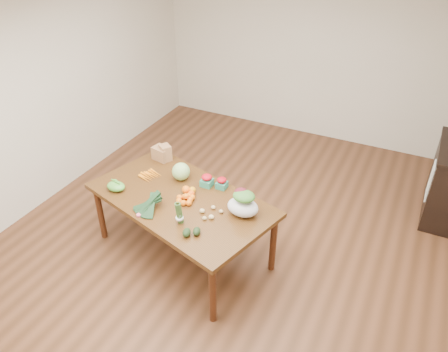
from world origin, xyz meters
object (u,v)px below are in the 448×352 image
at_px(asparagus_bundle, 179,213).
at_px(mandarin_cluster, 186,198).
at_px(paper_bag, 161,152).
at_px(salad_bag, 243,204).
at_px(cabbage, 181,172).
at_px(kale_bunch, 146,205).
at_px(dining_table, 183,226).

bearing_deg(asparagus_bundle, mandarin_cluster, 126.55).
xyz_separation_m(mandarin_cluster, asparagus_bundle, (0.12, -0.33, 0.08)).
height_order(paper_bag, salad_bag, salad_bag).
bearing_deg(asparagus_bundle, cabbage, 135.99).
bearing_deg(paper_bag, salad_bag, -22.69).
height_order(mandarin_cluster, kale_bunch, kale_bunch).
xyz_separation_m(kale_bunch, salad_bag, (0.87, 0.38, 0.04)).
distance_m(cabbage, asparagus_bundle, 0.77).
bearing_deg(asparagus_bundle, kale_bunch, -165.94).
height_order(dining_table, paper_bag, paper_bag).
relative_size(mandarin_cluster, kale_bunch, 0.45).
relative_size(kale_bunch, asparagus_bundle, 1.60).
distance_m(kale_bunch, asparagus_bundle, 0.39).
bearing_deg(kale_bunch, cabbage, 105.26).
height_order(cabbage, mandarin_cluster, cabbage).
relative_size(cabbage, asparagus_bundle, 0.79).
relative_size(dining_table, paper_bag, 7.15).
relative_size(paper_bag, salad_bag, 0.86).
xyz_separation_m(kale_bunch, asparagus_bundle, (0.39, -0.01, 0.05)).
distance_m(dining_table, asparagus_bundle, 0.65).
xyz_separation_m(dining_table, kale_bunch, (-0.19, -0.34, 0.45)).
distance_m(paper_bag, mandarin_cluster, 0.91).
xyz_separation_m(dining_table, salad_bag, (0.69, 0.04, 0.50)).
height_order(mandarin_cluster, asparagus_bundle, asparagus_bundle).
distance_m(paper_bag, kale_bunch, 1.01).
height_order(dining_table, mandarin_cluster, mandarin_cluster).
bearing_deg(dining_table, paper_bag, 152.54).
bearing_deg(dining_table, mandarin_cluster, -2.04).
bearing_deg(cabbage, dining_table, -60.24).
xyz_separation_m(dining_table, asparagus_bundle, (0.20, -0.36, 0.50)).
relative_size(kale_bunch, salad_bag, 1.27).
height_order(mandarin_cluster, salad_bag, salad_bag).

